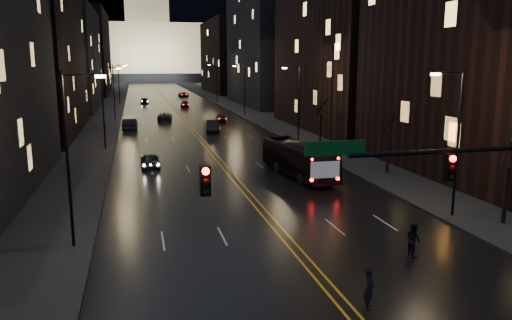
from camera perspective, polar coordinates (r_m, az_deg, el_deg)
ground at (r=19.82m, az=11.26°, el=-17.37°), size 900.00×900.00×0.00m
road at (r=146.22m, az=-10.62°, el=7.27°), size 20.00×320.00×0.02m
sidewalk_left at (r=146.16m, az=-16.15°, el=7.05°), size 8.00×320.00×0.16m
sidewalk_right at (r=147.61m, az=-5.15°, el=7.47°), size 8.00×320.00×0.16m
center_line at (r=146.22m, az=-10.62°, el=7.27°), size 0.62×320.00×0.01m
building_left_mid at (r=71.15m, az=-25.15°, el=13.83°), size 12.00×30.00×28.00m
building_left_far at (r=108.56m, az=-21.02°, el=10.73°), size 12.00×34.00×20.00m
building_left_dist at (r=156.32m, az=-18.85°, el=11.51°), size 12.00×40.00×24.00m
building_right_near at (r=45.83m, az=25.83°, el=13.33°), size 12.00×26.00×24.00m
building_right_mid at (r=111.51m, az=1.36°, el=12.99°), size 12.00×34.00×26.00m
building_right_dist at (r=158.33m, az=-3.20°, el=11.70°), size 12.00×40.00×22.00m
capitol at (r=265.94m, az=-12.20°, el=12.56°), size 90.00×50.00×58.50m
traffic_signal at (r=21.15m, az=26.51°, el=-1.74°), size 17.29×0.45×7.00m
streetlamp_right_near at (r=31.92m, az=21.85°, el=2.58°), size 2.13×0.25×9.00m
streetlamp_left_near at (r=26.28m, az=-20.41°, el=1.01°), size 2.13×0.25×9.00m
streetlamp_right_mid at (r=58.84m, az=4.75°, el=6.90°), size 2.13×0.25×9.00m
streetlamp_left_mid at (r=55.98m, az=-16.91°, el=6.25°), size 2.13×0.25×9.00m
streetlamp_right_far at (r=87.78m, az=-1.44°, el=8.32°), size 2.13×0.25×9.00m
streetlamp_left_far at (r=85.89m, az=-15.83°, el=7.85°), size 2.13×0.25×9.00m
streetlamp_right_dist at (r=117.25m, az=-4.56°, el=9.00°), size 2.13×0.25×9.00m
streetlamp_left_dist at (r=115.85m, az=-15.30°, el=8.62°), size 2.13×0.25×9.00m
tree_right_near at (r=31.78m, az=27.07°, el=1.11°), size 2.40×2.40×6.65m
tree_right_mid at (r=43.25m, az=15.03°, el=4.30°), size 2.40×2.40×6.65m
tree_right_far at (r=57.74m, az=7.44°, el=6.21°), size 2.40×2.40×6.65m
bus at (r=41.67m, az=4.89°, el=0.12°), size 3.69×10.65×2.91m
oncoming_car_a at (r=45.78m, az=-11.99°, el=-0.06°), size 1.70×4.08×1.38m
oncoming_car_b at (r=71.73m, az=-14.21°, el=3.95°), size 2.11×5.21×1.68m
oncoming_car_c at (r=83.16m, az=-10.39°, el=4.93°), size 2.66×4.94×1.32m
oncoming_car_d at (r=117.88m, az=-12.61°, el=6.62°), size 1.98×4.63×1.33m
receding_car_a at (r=68.43m, az=-4.97°, el=3.89°), size 2.32×5.10×1.62m
receding_car_b at (r=79.75m, az=-4.07°, el=4.81°), size 1.91×3.93×1.29m
receding_car_c at (r=106.81m, az=-8.13°, el=6.32°), size 2.23×4.54×1.27m
receding_car_d at (r=138.75m, az=-8.30°, el=7.41°), size 2.62×4.97×1.33m
pedestrian_a at (r=20.27m, az=12.79°, el=-14.12°), size 0.59×0.71×1.67m
pedestrian_b at (r=25.87m, az=17.55°, el=-8.69°), size 0.45×0.82×1.68m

